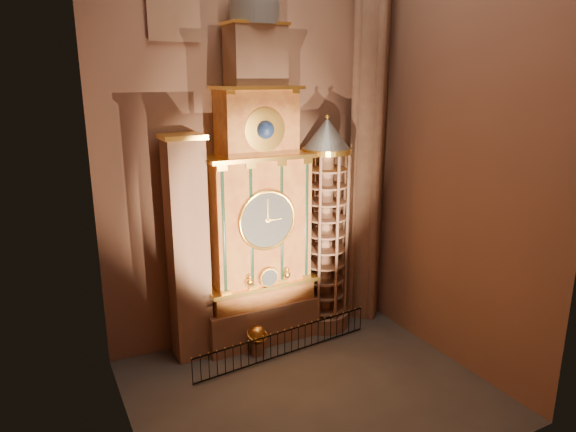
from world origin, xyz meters
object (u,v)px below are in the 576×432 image
astronomical_clock (258,207)px  stair_turret (325,228)px  portrait_tower (188,249)px  iron_railing (285,343)px  celestial_globe (257,337)px

astronomical_clock → stair_turret: (3.50, -0.26, -1.41)m
astronomical_clock → portrait_tower: size_ratio=1.64×
astronomical_clock → stair_turret: astronomical_clock is taller
astronomical_clock → iron_railing: bearing=-81.8°
portrait_tower → celestial_globe: size_ratio=7.15×
stair_turret → iron_railing: bearing=-150.0°
stair_turret → iron_railing: (-3.20, -1.84, -4.60)m
astronomical_clock → portrait_tower: (-3.40, 0.02, -1.53)m
stair_turret → iron_railing: stair_turret is taller
celestial_globe → iron_railing: 1.31m
portrait_tower → celestial_globe: portrait_tower is taller
astronomical_clock → iron_railing: (0.30, -2.11, -6.01)m
portrait_tower → stair_turret: size_ratio=0.94×
astronomical_clock → iron_railing: astronomical_clock is taller
iron_railing → stair_turret: bearing=30.0°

